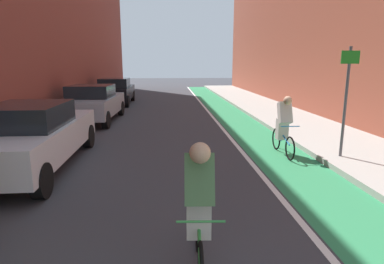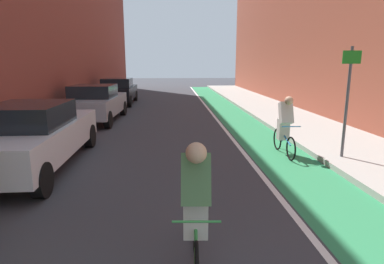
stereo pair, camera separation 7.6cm
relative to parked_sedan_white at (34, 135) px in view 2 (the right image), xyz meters
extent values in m
plane|color=#38383D|center=(2.89, 5.34, -0.79)|extent=(80.83, 80.83, 0.00)
cube|color=#2D8451|center=(6.03, 7.34, -0.79)|extent=(1.60, 36.74, 0.00)
cube|color=white|center=(5.13, 7.34, -0.78)|extent=(0.12, 36.74, 0.00)
cube|color=#A8A59E|center=(8.27, 7.34, -0.72)|extent=(2.88, 36.74, 0.14)
cube|color=#9E4C38|center=(10.91, 9.34, 3.63)|extent=(2.40, 32.74, 8.82)
cube|color=silver|center=(0.00, 0.05, -0.11)|extent=(1.78, 4.75, 0.70)
cube|color=black|center=(0.00, -0.19, 0.47)|extent=(1.56, 2.00, 0.55)
cylinder|color=black|center=(-0.81, 1.87, -0.46)|extent=(0.22, 0.66, 0.66)
cylinder|color=black|center=(0.78, 1.88, -0.46)|extent=(0.22, 0.66, 0.66)
cylinder|color=black|center=(0.81, -1.77, -0.46)|extent=(0.22, 0.66, 0.66)
cube|color=#9EA0A8|center=(0.00, 6.22, -0.11)|extent=(2.00, 4.30, 0.70)
cube|color=black|center=(-0.01, 6.00, 0.47)|extent=(1.69, 1.84, 0.55)
cylinder|color=black|center=(-0.79, 7.81, -0.46)|extent=(0.24, 0.67, 0.66)
cylinder|color=black|center=(0.90, 7.75, -0.46)|extent=(0.24, 0.67, 0.66)
cylinder|color=black|center=(-0.90, 4.68, -0.46)|extent=(0.24, 0.67, 0.66)
cylinder|color=black|center=(0.79, 4.62, -0.46)|extent=(0.24, 0.67, 0.66)
cube|color=black|center=(0.00, 12.10, -0.11)|extent=(1.85, 4.29, 0.70)
cube|color=black|center=(0.00, 11.88, 0.47)|extent=(1.62, 1.80, 0.55)
cylinder|color=black|center=(-0.84, 13.69, -0.46)|extent=(0.22, 0.66, 0.66)
cylinder|color=black|center=(0.83, 13.69, -0.46)|extent=(0.22, 0.66, 0.66)
cylinder|color=black|center=(-0.83, 10.50, -0.46)|extent=(0.22, 0.66, 0.66)
cylinder|color=black|center=(0.84, 10.51, -0.46)|extent=(0.22, 0.66, 0.66)
torus|color=black|center=(3.47, -3.60, -0.44)|extent=(0.08, 0.69, 0.69)
cylinder|color=#338C3F|center=(3.43, -4.13, -0.22)|extent=(0.10, 0.96, 0.33)
cylinder|color=#338C3F|center=(3.45, -3.94, -0.14)|extent=(0.04, 0.12, 0.55)
cylinder|color=#338C3F|center=(3.41, -4.57, 0.11)|extent=(0.48, 0.05, 0.02)
cube|color=beige|center=(3.44, -4.02, -0.07)|extent=(0.29, 0.26, 0.56)
cube|color=#4C7247|center=(3.43, -4.15, 0.39)|extent=(0.34, 0.42, 0.60)
sphere|color=tan|center=(3.42, -4.31, 0.73)|extent=(0.22, 0.22, 0.22)
cube|color=#333842|center=(3.44, -4.03, 0.41)|extent=(0.28, 0.29, 0.39)
torus|color=black|center=(6.15, 0.19, -0.48)|extent=(0.04, 0.61, 0.61)
torus|color=black|center=(6.15, 1.24, -0.48)|extent=(0.04, 0.61, 0.61)
cylinder|color=#1966A5|center=(6.15, 0.71, -0.26)|extent=(0.04, 0.96, 0.33)
cylinder|color=#1966A5|center=(6.15, 0.90, -0.18)|extent=(0.04, 0.12, 0.55)
cylinder|color=#1966A5|center=(6.15, 0.27, 0.07)|extent=(0.48, 0.03, 0.02)
cube|color=beige|center=(6.15, 0.82, -0.11)|extent=(0.28, 0.24, 0.56)
cube|color=beige|center=(6.15, 0.69, 0.35)|extent=(0.32, 0.40, 0.60)
sphere|color=tan|center=(6.15, 0.53, 0.69)|extent=(0.22, 0.22, 0.22)
cube|color=beige|center=(6.15, 0.81, 0.37)|extent=(0.26, 0.27, 0.39)
cylinder|color=#4C4C51|center=(7.37, 0.00, 0.68)|extent=(0.07, 0.07, 2.65)
cube|color=#19721E|center=(7.37, -0.02, 1.75)|extent=(0.44, 0.03, 0.30)
camera|label=1|loc=(3.11, -7.45, 1.62)|focal=30.24mm
camera|label=2|loc=(3.18, -7.46, 1.62)|focal=30.24mm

